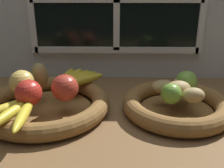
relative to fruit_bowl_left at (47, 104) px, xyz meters
The scene contains 17 objects.
ground_plane 21.61cm from the fruit_bowl_left, ahead, with size 140.00×90.00×3.00cm, color brown.
back_wall 45.81cm from the fruit_bowl_left, 56.23° to the left, with size 140.00×4.60×55.00cm.
fruit_bowl_left is the anchor object (origin of this frame).
fruit_bowl_right 39.46cm from the fruit_bowl_left, ahead, with size 32.67×32.67×5.20cm.
apple_golden_left 9.65cm from the fruit_bowl_left, behind, with size 7.68×7.68×7.68cm, color #DBB756.
apple_red_right 9.78cm from the fruit_bowl_left, 23.36° to the right, with size 7.75×7.75×7.75cm, color #B73828.
apple_red_front 9.48cm from the fruit_bowl_left, 114.18° to the right, with size 7.42×7.42×7.42cm, color red.
pear_brown 9.75cm from the fruit_bowl_left, 116.93° to the left, with size 5.23×5.71×8.53cm, color olive.
banana_bunch_front 14.41cm from the fruit_bowl_left, 111.71° to the right, with size 15.16×19.27×2.67cm.
banana_bunch_back 14.03cm from the fruit_bowl_left, 57.97° to the left, with size 15.48×18.60×2.83cm.
potato_back 42.29cm from the fruit_bowl_left, ahead, with size 7.86×5.19×4.62cm, color tan.
potato_small 43.46cm from the fruit_bowl_left, ahead, with size 6.49×4.68×4.34cm, color tan.
potato_oblong 35.91cm from the fruit_bowl_left, ahead, with size 7.03×5.06×4.13cm, color tan.
potato_large 39.82cm from the fruit_bowl_left, ahead, with size 7.95×5.67×5.01cm, color tan.
lime_near 37.27cm from the fruit_bowl_left, ahead, with size 5.85×5.85×5.85cm, color #6B9E33.
lime_far 43.48cm from the fruit_bowl_left, ahead, with size 6.63×6.63×6.63cm, color #7AAD3D.
chili_pepper 40.75cm from the fruit_bowl_left, ahead, with size 1.88×1.88×11.51cm, color red.
Camera 1 is at (-0.22, -75.03, 38.20)cm, focal length 42.94 mm.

